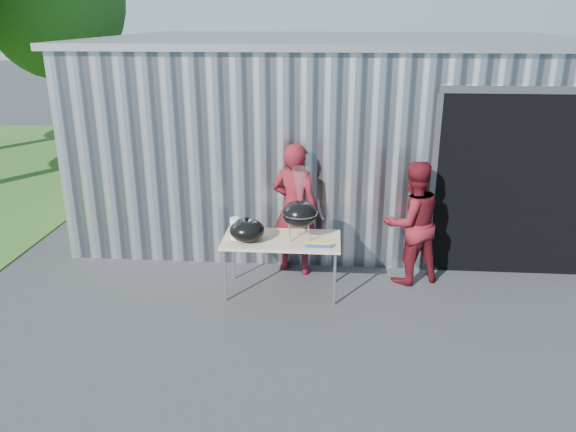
# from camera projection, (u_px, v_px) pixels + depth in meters

# --- Properties ---
(ground) EXTENTS (80.00, 80.00, 0.00)m
(ground) POSITION_uv_depth(u_px,v_px,m) (270.00, 324.00, 6.64)
(ground) COLOR #2C2C2F
(building) EXTENTS (8.20, 6.20, 3.10)m
(building) POSITION_uv_depth(u_px,v_px,m) (345.00, 125.00, 10.36)
(building) COLOR silver
(building) RESTS_ON ground
(folding_table) EXTENTS (1.50, 0.75, 0.75)m
(folding_table) POSITION_uv_depth(u_px,v_px,m) (282.00, 241.00, 7.19)
(folding_table) COLOR tan
(folding_table) RESTS_ON ground
(kettle_grill) EXTENTS (0.45, 0.45, 0.94)m
(kettle_grill) POSITION_uv_depth(u_px,v_px,m) (300.00, 208.00, 7.02)
(kettle_grill) COLOR black
(kettle_grill) RESTS_ON folding_table
(grill_lid) EXTENTS (0.44, 0.44, 0.32)m
(grill_lid) POSITION_uv_depth(u_px,v_px,m) (247.00, 230.00, 7.06)
(grill_lid) COLOR black
(grill_lid) RESTS_ON folding_table
(paper_towels) EXTENTS (0.12, 0.12, 0.28)m
(paper_towels) POSITION_uv_depth(u_px,v_px,m) (235.00, 228.00, 7.12)
(paper_towels) COLOR white
(paper_towels) RESTS_ON folding_table
(white_tub) EXTENTS (0.20, 0.15, 0.10)m
(white_tub) POSITION_uv_depth(u_px,v_px,m) (241.00, 228.00, 7.39)
(white_tub) COLOR white
(white_tub) RESTS_ON folding_table
(foil_box) EXTENTS (0.32, 0.05, 0.06)m
(foil_box) POSITION_uv_depth(u_px,v_px,m) (319.00, 245.00, 6.89)
(foil_box) COLOR #164290
(foil_box) RESTS_ON folding_table
(person_cook) EXTENTS (0.79, 0.65, 1.86)m
(person_cook) POSITION_uv_depth(u_px,v_px,m) (295.00, 209.00, 7.73)
(person_cook) COLOR maroon
(person_cook) RESTS_ON ground
(person_bystander) EXTENTS (1.00, 0.90, 1.68)m
(person_bystander) POSITION_uv_depth(u_px,v_px,m) (412.00, 223.00, 7.46)
(person_bystander) COLOR maroon
(person_bystander) RESTS_ON ground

